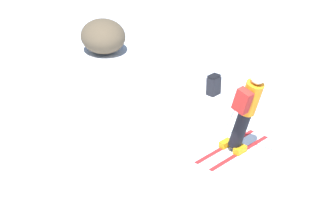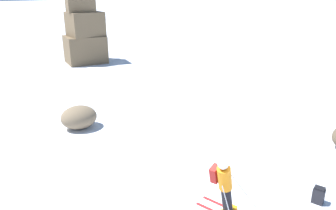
% 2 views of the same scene
% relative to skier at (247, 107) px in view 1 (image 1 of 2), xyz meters
% --- Properties ---
extents(ground_plane, '(300.00, 300.00, 0.00)m').
position_rel_skier_xyz_m(ground_plane, '(0.26, 0.09, -1.05)').
color(ground_plane, white).
extents(skier, '(1.45, 1.82, 1.89)m').
position_rel_skier_xyz_m(skier, '(0.00, 0.00, 0.00)').
color(skier, red).
rests_on(skier, ground).
extents(spare_backpack, '(0.32, 0.36, 0.50)m').
position_rel_skier_xyz_m(spare_backpack, '(2.74, -0.73, -0.80)').
color(spare_backpack, black).
rests_on(spare_backpack, ground).
extents(exposed_boulder_1, '(1.46, 1.24, 0.95)m').
position_rel_skier_xyz_m(exposed_boulder_1, '(6.51, 0.87, -0.57)').
color(exposed_boulder_1, brown).
rests_on(exposed_boulder_1, ground).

